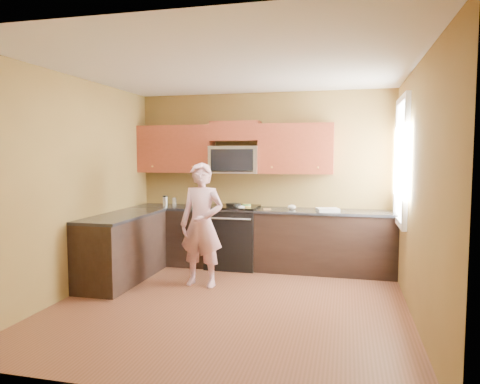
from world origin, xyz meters
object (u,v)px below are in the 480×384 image
(butter_tub, at_px, (247,209))
(travel_mug, at_px, (165,206))
(woman, at_px, (202,225))
(stove, at_px, (233,236))
(microwave, at_px, (235,173))
(frying_pan, at_px, (233,207))

(butter_tub, distance_m, travel_mug, 1.33)
(woman, distance_m, travel_mug, 1.38)
(woman, relative_size, butter_tub, 12.72)
(stove, height_order, butter_tub, butter_tub)
(stove, height_order, woman, woman)
(stove, xyz_separation_m, woman, (-0.16, -1.04, 0.34))
(microwave, xyz_separation_m, travel_mug, (-1.10, -0.17, -0.53))
(frying_pan, distance_m, butter_tub, 0.21)
(frying_pan, xyz_separation_m, travel_mug, (-1.13, 0.05, -0.03))
(microwave, bearing_deg, woman, -97.72)
(microwave, bearing_deg, frying_pan, -82.91)
(travel_mug, bearing_deg, frying_pan, -2.74)
(microwave, height_order, frying_pan, microwave)
(frying_pan, bearing_deg, butter_tub, -12.64)
(butter_tub, height_order, travel_mug, travel_mug)
(stove, height_order, frying_pan, frying_pan)
(butter_tub, bearing_deg, travel_mug, 178.93)
(frying_pan, relative_size, butter_tub, 3.18)
(woman, bearing_deg, butter_tub, 72.80)
(woman, bearing_deg, frying_pan, 83.39)
(frying_pan, height_order, butter_tub, frying_pan)
(microwave, height_order, butter_tub, microwave)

